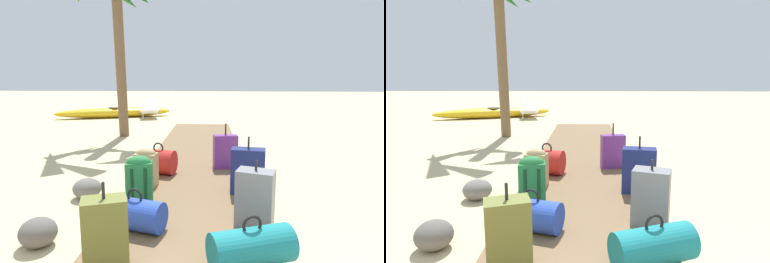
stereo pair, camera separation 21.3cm
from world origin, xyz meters
TOP-DOWN VIEW (x-y plane):
  - ground_plane at (0.00, 3.66)m, footprint 60.00×60.00m
  - boardwalk at (0.00, 4.58)m, footprint 1.64×9.15m
  - backpack_tan at (-0.60, 3.41)m, footprint 0.31×0.25m
  - backpack_green at (-0.56, 2.80)m, footprint 0.33×0.25m
  - suitcase_grey at (0.70, 2.30)m, footprint 0.41×0.33m
  - suitcase_olive at (-0.52, 1.49)m, footprint 0.38×0.31m
  - duffel_bag_blue at (-0.46, 2.15)m, footprint 0.63×0.45m
  - duffel_bag_red at (-0.53, 3.96)m, footprint 0.57×0.47m
  - suitcase_purple at (0.50, 4.33)m, footprint 0.40×0.23m
  - suitcase_navy at (0.73, 3.21)m, footprint 0.45×0.29m
  - duffel_bag_teal at (0.59, 1.61)m, footprint 0.72×0.51m
  - lounge_chair at (-2.13, 11.25)m, footprint 1.08×1.66m
  - kayak at (-3.41, 11.23)m, footprint 4.30×2.19m
  - rock_left_near at (-1.31, 1.94)m, footprint 0.41×0.41m
  - rock_left_mid at (-1.31, 3.12)m, footprint 0.36×0.36m

SIDE VIEW (x-z plane):
  - ground_plane at x=0.00m, z-range 0.00..0.00m
  - boardwalk at x=0.00m, z-range 0.00..0.08m
  - rock_left_mid at x=-1.31m, z-range 0.00..0.25m
  - rock_left_near at x=-1.31m, z-range 0.00..0.26m
  - kayak at x=-3.41m, z-range 0.00..0.38m
  - duffel_bag_blue at x=-0.46m, z-range 0.03..0.44m
  - duffel_bag_teal at x=0.59m, z-range 0.03..0.44m
  - duffel_bag_red at x=-0.53m, z-range 0.03..0.51m
  - lounge_chair at x=-2.13m, z-range -0.06..0.72m
  - suitcase_purple at x=0.50m, z-range -0.01..0.71m
  - backpack_tan at x=-0.60m, z-range 0.09..0.61m
  - suitcase_grey at x=0.70m, z-range 0.03..0.70m
  - suitcase_olive at x=-0.52m, z-range 0.02..0.71m
  - suitcase_navy at x=0.73m, z-range 0.00..0.73m
  - backpack_green at x=-0.56m, z-range 0.09..0.66m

